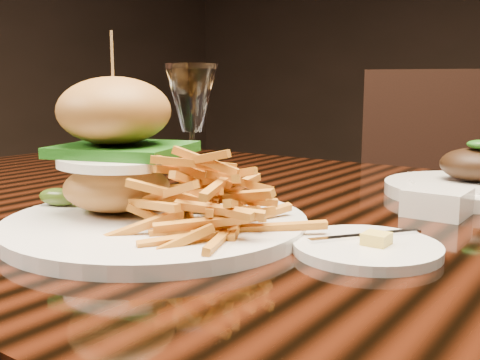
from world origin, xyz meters
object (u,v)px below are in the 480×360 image
Objects in this scene: dining_table at (300,266)px; chair_far at (444,224)px; burger_plate at (151,179)px; wine_glass at (192,103)px; far_dish at (472,185)px.

chair_far is (-0.06, 0.89, -0.13)m from dining_table.
chair_far is at bearing 93.73° from dining_table.
dining_table is 4.81× the size of burger_plate.
wine_glass reaches higher than dining_table.
chair_far is (-0.22, 0.66, -0.23)m from far_dish.
wine_glass reaches higher than far_dish.
wine_glass is 1.02m from chair_far.
chair_far reaches higher than dining_table.
dining_table is 0.29m from far_dish.
chair_far reaches higher than far_dish.
far_dish is (0.24, 0.41, -0.04)m from burger_plate.
dining_table is 8.62× the size of wine_glass.
dining_table is at bearing -105.85° from chair_far.
burger_plate is (-0.08, -0.19, 0.13)m from dining_table.
dining_table is 0.26m from wine_glass.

